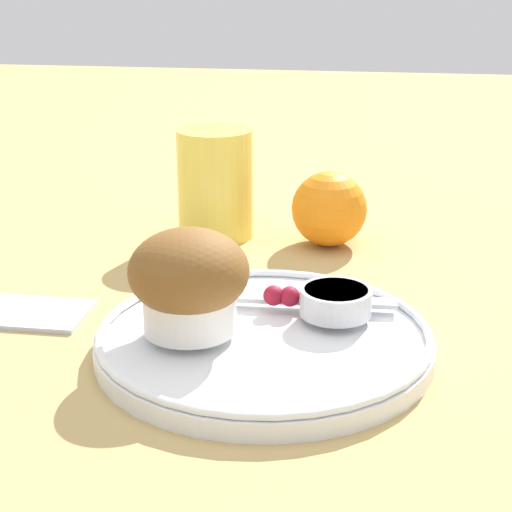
% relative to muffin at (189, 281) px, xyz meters
% --- Properties ---
extents(ground_plane, '(3.00, 3.00, 0.00)m').
position_rel_muffin_xyz_m(ground_plane, '(0.07, 0.02, -0.06)').
color(ground_plane, tan).
extents(plate, '(0.25, 0.25, 0.02)m').
position_rel_muffin_xyz_m(plate, '(0.05, 0.01, -0.05)').
color(plate, white).
rests_on(plate, ground_plane).
extents(muffin, '(0.09, 0.09, 0.08)m').
position_rel_muffin_xyz_m(muffin, '(0.00, 0.00, 0.00)').
color(muffin, silver).
rests_on(muffin, plate).
extents(cream_ramekin, '(0.05, 0.05, 0.02)m').
position_rel_muffin_xyz_m(cream_ramekin, '(0.10, 0.04, -0.03)').
color(cream_ramekin, silver).
rests_on(cream_ramekin, plate).
extents(berry_pair, '(0.03, 0.02, 0.02)m').
position_rel_muffin_xyz_m(berry_pair, '(0.06, 0.05, -0.03)').
color(berry_pair, maroon).
rests_on(berry_pair, plate).
extents(butter_knife, '(0.17, 0.02, 0.00)m').
position_rel_muffin_xyz_m(butter_knife, '(0.06, 0.06, -0.04)').
color(butter_knife, '#B7B7BC').
rests_on(butter_knife, plate).
extents(orange_fruit, '(0.07, 0.07, 0.07)m').
position_rel_muffin_xyz_m(orange_fruit, '(0.08, 0.26, -0.02)').
color(orange_fruit, orange).
rests_on(orange_fruit, ground_plane).
extents(juice_glass, '(0.08, 0.08, 0.11)m').
position_rel_muffin_xyz_m(juice_glass, '(-0.03, 0.27, -0.00)').
color(juice_glass, '#EAD14C').
rests_on(juice_glass, ground_plane).
extents(folded_napkin, '(0.11, 0.06, 0.01)m').
position_rel_muffin_xyz_m(folded_napkin, '(-0.15, 0.05, -0.05)').
color(folded_napkin, '#B2BCCC').
rests_on(folded_napkin, ground_plane).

